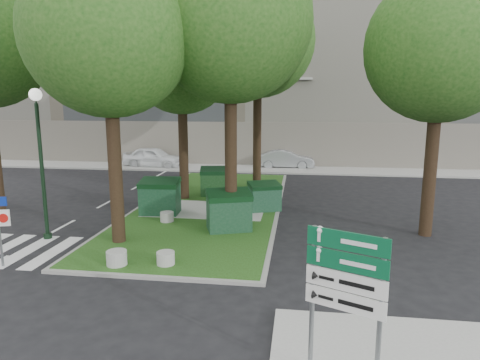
% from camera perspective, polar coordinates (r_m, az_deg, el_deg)
% --- Properties ---
extents(ground, '(120.00, 120.00, 0.00)m').
position_cam_1_polar(ground, '(12.42, -14.00, -12.44)').
color(ground, black).
rests_on(ground, ground).
extents(median_island, '(6.00, 16.00, 0.12)m').
position_cam_1_polar(median_island, '(19.55, -3.90, -3.37)').
color(median_island, '#224313').
rests_on(median_island, ground).
extents(median_kerb, '(6.30, 16.30, 0.10)m').
position_cam_1_polar(median_kerb, '(19.56, -3.90, -3.40)').
color(median_kerb, gray).
rests_on(median_kerb, ground).
extents(building_sidewalk, '(42.00, 3.00, 0.12)m').
position_cam_1_polar(building_sidewalk, '(29.77, -0.71, 1.55)').
color(building_sidewalk, '#999993').
rests_on(building_sidewalk, ground).
extents(zebra_crossing, '(5.00, 3.00, 0.01)m').
position_cam_1_polar(zebra_crossing, '(15.35, -25.11, -8.60)').
color(zebra_crossing, silver).
rests_on(zebra_crossing, ground).
extents(apartment_building, '(41.00, 12.00, 16.00)m').
position_cam_1_polar(apartment_building, '(36.96, 1.08, 15.69)').
color(apartment_building, tan).
rests_on(apartment_building, ground).
extents(tree_median_near_left, '(5.20, 5.20, 10.53)m').
position_cam_1_polar(tree_median_near_left, '(14.57, -16.90, 20.16)').
color(tree_median_near_left, black).
rests_on(tree_median_near_left, ground).
extents(tree_median_near_right, '(5.60, 5.60, 11.46)m').
position_cam_1_polar(tree_median_near_right, '(15.61, -0.93, 22.43)').
color(tree_median_near_right, black).
rests_on(tree_median_near_right, ground).
extents(tree_median_mid, '(4.80, 4.80, 9.99)m').
position_cam_1_polar(tree_median_mid, '(20.44, -7.57, 16.72)').
color(tree_median_mid, black).
rests_on(tree_median_mid, ground).
extents(tree_median_far, '(5.80, 5.80, 11.93)m').
position_cam_1_polar(tree_median_far, '(22.98, 2.66, 19.49)').
color(tree_median_far, black).
rests_on(tree_median_far, ground).
extents(tree_street_right, '(5.00, 5.00, 10.06)m').
position_cam_1_polar(tree_street_right, '(16.43, 25.56, 17.29)').
color(tree_street_right, black).
rests_on(tree_street_right, ground).
extents(dumpster_a, '(1.67, 1.22, 1.49)m').
position_cam_1_polar(dumpster_a, '(18.05, -10.62, -2.21)').
color(dumpster_a, '#0E361E').
rests_on(dumpster_a, median_island).
extents(dumpster_b, '(1.65, 1.28, 1.39)m').
position_cam_1_polar(dumpster_b, '(21.25, -3.27, -0.21)').
color(dumpster_b, '#103713').
rests_on(dumpster_b, median_island).
extents(dumpster_c, '(1.86, 1.57, 1.48)m').
position_cam_1_polar(dumpster_c, '(15.58, -1.50, -4.12)').
color(dumpster_c, '#0F331C').
rests_on(dumpster_c, median_island).
extents(dumpster_d, '(1.58, 1.36, 1.23)m').
position_cam_1_polar(dumpster_d, '(18.35, 3.27, -2.22)').
color(dumpster_d, '#123B24').
rests_on(dumpster_d, median_island).
extents(bollard_left, '(0.58, 0.58, 0.42)m').
position_cam_1_polar(bollard_left, '(12.99, -16.12, -9.94)').
color(bollard_left, '#A1A29D').
rests_on(bollard_left, median_island).
extents(bollard_right, '(0.52, 0.52, 0.37)m').
position_cam_1_polar(bollard_right, '(12.72, -9.88, -10.22)').
color(bollard_right, '#A4A49F').
rests_on(bollard_right, median_island).
extents(bollard_mid, '(0.52, 0.52, 0.37)m').
position_cam_1_polar(bollard_mid, '(16.97, -9.72, -4.85)').
color(bollard_mid, '#969591').
rests_on(bollard_mid, median_island).
extents(litter_bin, '(0.41, 0.41, 0.72)m').
position_cam_1_polar(litter_bin, '(19.36, 2.21, -2.23)').
color(litter_bin, '#D0CC18').
rests_on(litter_bin, median_island).
extents(street_lamp, '(0.41, 0.41, 5.17)m').
position_cam_1_polar(street_lamp, '(15.96, -25.12, 4.09)').
color(street_lamp, black).
rests_on(street_lamp, ground).
extents(directional_sign, '(1.23, 0.60, 2.67)m').
position_cam_1_polar(directional_sign, '(7.25, 13.93, -13.45)').
color(directional_sign, slate).
rests_on(directional_sign, sidewalk_corner).
extents(car_white, '(4.46, 2.18, 1.47)m').
position_cam_1_polar(car_white, '(31.16, -11.45, 3.00)').
color(car_white, white).
rests_on(car_white, ground).
extents(car_silver, '(3.98, 1.43, 1.30)m').
position_cam_1_polar(car_silver, '(30.30, 6.13, 2.78)').
color(car_silver, '#969A9D').
rests_on(car_silver, ground).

